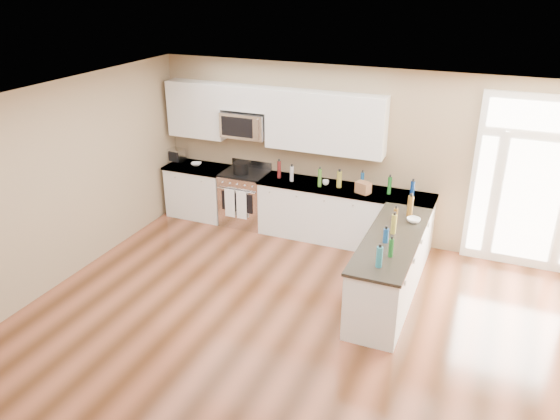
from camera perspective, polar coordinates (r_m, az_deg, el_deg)
name	(u,v)px	position (r m, az deg, el deg)	size (l,w,h in m)	color
ground	(257,385)	(6.21, -2.43, -17.79)	(8.00, 8.00, 0.00)	#482714
room_shell	(254,245)	(5.24, -2.75, -3.66)	(8.00, 8.00, 8.00)	#978160
back_cabinet_left	(199,192)	(9.98, -8.46, 1.85)	(1.10, 0.66, 0.94)	silver
back_cabinet_right	(343,216)	(8.96, 6.63, -0.66)	(2.85, 0.66, 0.94)	silver
peninsula_cabinet	(390,271)	(7.49, 11.39, -6.23)	(0.69, 2.32, 0.94)	silver
upper_cabinet_left	(198,109)	(9.66, -8.60, 10.36)	(1.04, 0.33, 0.95)	silver
upper_cabinet_right	(325,123)	(8.71, 4.73, 9.09)	(1.94, 0.33, 0.95)	silver
upper_cabinet_short	(246,98)	(9.16, -3.60, 11.62)	(0.82, 0.33, 0.40)	silver
microwave	(245,125)	(9.23, -3.64, 8.90)	(0.78, 0.41, 0.42)	silver
entry_door	(533,185)	(8.63, 24.91, 2.42)	(1.70, 0.10, 2.60)	white
kitchen_range	(245,198)	(9.54, -3.64, 1.28)	(0.76, 0.68, 1.08)	silver
stockpot	(241,167)	(9.31, -4.11, 4.46)	(0.27, 0.27, 0.21)	black
toaster_oven	(177,155)	(10.09, -10.75, 5.67)	(0.27, 0.21, 0.23)	silver
cardboard_box	(363,188)	(8.57, 8.69, 2.33)	(0.22, 0.16, 0.18)	brown
bowl_left	(196,164)	(9.84, -8.75, 4.77)	(0.18, 0.18, 0.04)	white
bowl_peninsula	(414,220)	(7.72, 13.78, -1.04)	(0.19, 0.19, 0.06)	white
cup_counter	(326,182)	(8.84, 4.79, 2.88)	(0.11, 0.11, 0.08)	white
counter_bottles	(364,200)	(7.98, 8.80, 1.01)	(2.37, 2.44, 0.30)	#19591E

